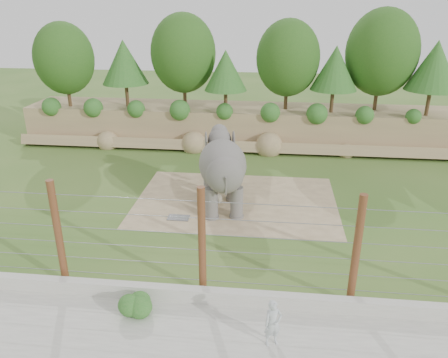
# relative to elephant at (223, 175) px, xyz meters

# --- Properties ---
(ground) EXTENTS (90.00, 90.00, 0.00)m
(ground) POSITION_rel_elephant_xyz_m (0.08, -2.07, -1.79)
(ground) COLOR #376221
(ground) RESTS_ON ground
(back_embankment) EXTENTS (30.00, 5.52, 8.77)m
(back_embankment) POSITION_rel_elephant_xyz_m (0.67, 10.61, 2.17)
(back_embankment) COLOR #8E7755
(back_embankment) RESTS_ON ground
(dirt_patch) EXTENTS (10.00, 7.00, 0.02)m
(dirt_patch) POSITION_rel_elephant_xyz_m (0.58, 0.93, -1.78)
(dirt_patch) COLOR #957B59
(dirt_patch) RESTS_ON ground
(drain_grate) EXTENTS (1.00, 0.60, 0.03)m
(drain_grate) POSITION_rel_elephant_xyz_m (-1.93, -1.23, -1.76)
(drain_grate) COLOR #262628
(drain_grate) RESTS_ON dirt_patch
(elephant) EXTENTS (2.72, 4.72, 3.59)m
(elephant) POSITION_rel_elephant_xyz_m (0.00, 0.00, 0.00)
(elephant) COLOR #5B5752
(elephant) RESTS_ON ground
(stone_ball) EXTENTS (0.62, 0.62, 0.62)m
(stone_ball) POSITION_rel_elephant_xyz_m (-0.37, 0.37, -1.46)
(stone_ball) COLOR gray
(stone_ball) RESTS_ON dirt_patch
(retaining_wall) EXTENTS (26.00, 0.35, 0.50)m
(retaining_wall) POSITION_rel_elephant_xyz_m (0.08, -7.07, -1.54)
(retaining_wall) COLOR #ACAAA1
(retaining_wall) RESTS_ON ground
(walkway) EXTENTS (26.00, 4.00, 0.01)m
(walkway) POSITION_rel_elephant_xyz_m (0.08, -9.07, -1.79)
(walkway) COLOR #ACAAA1
(walkway) RESTS_ON ground
(barrier_fence) EXTENTS (20.26, 0.26, 4.00)m
(barrier_fence) POSITION_rel_elephant_xyz_m (0.08, -6.57, 0.21)
(barrier_fence) COLOR #583013
(barrier_fence) RESTS_ON ground
(walkway_shrub) EXTENTS (0.78, 0.78, 0.78)m
(walkway_shrub) POSITION_rel_elephant_xyz_m (-1.90, -7.87, -1.39)
(walkway_shrub) COLOR #1F631D
(walkway_shrub) RESTS_ON walkway
(zookeeper) EXTENTS (0.65, 0.55, 1.50)m
(zookeeper) POSITION_rel_elephant_xyz_m (2.49, -8.78, -1.03)
(zookeeper) COLOR #B6BCC0
(zookeeper) RESTS_ON walkway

